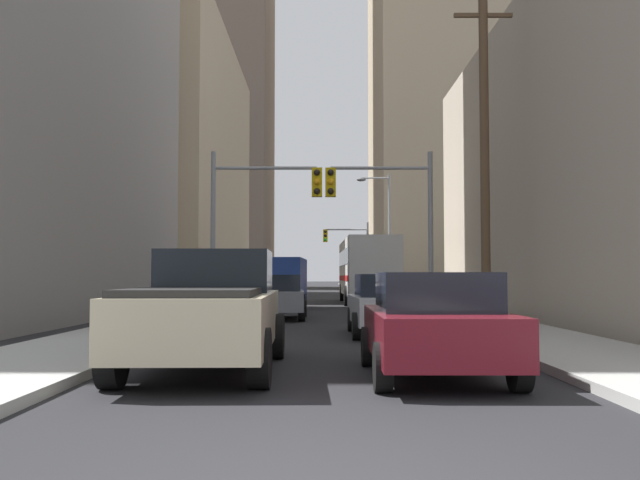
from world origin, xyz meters
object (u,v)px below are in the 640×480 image
Objects in this scene: sedan_silver at (388,304)px; traffic_signal_near_right at (383,205)px; sedan_grey at (276,297)px; sedan_maroon at (433,324)px; traffic_signal_near_left at (259,205)px; cargo_van_blue at (280,280)px; traffic_signal_far_right at (347,246)px; city_bus at (365,268)px; pickup_truck_beige at (207,310)px.

traffic_signal_near_right is at bearing 85.54° from sedan_silver.
traffic_signal_near_right reaches higher than sedan_grey.
sedan_maroon is 0.70× the size of traffic_signal_near_left.
traffic_signal_far_right is (4.09, 28.39, 2.76)m from cargo_van_blue.
sedan_silver is 0.71× the size of traffic_signal_near_right.
traffic_signal_far_right is at bearing 83.89° from sedan_grey.
traffic_signal_far_right reaches higher than city_bus.
cargo_van_blue is 0.88× the size of traffic_signal_far_right.
sedan_maroon is (3.40, -0.83, -0.16)m from pickup_truck_beige.
sedan_silver is 0.71× the size of traffic_signal_far_right.
sedan_grey is at bearing 102.30° from sedan_maroon.
traffic_signal_near_left is 1.00× the size of traffic_signal_near_right.
pickup_truck_beige is 7.45m from sedan_silver.
sedan_maroon and sedan_grey have the same top height.
cargo_van_blue is (0.03, 20.86, 0.35)m from pickup_truck_beige.
sedan_silver is 42.79m from traffic_signal_far_right.
traffic_signal_near_right is at bearing -56.47° from cargo_van_blue.
traffic_signal_near_left and traffic_signal_far_right have the same top height.
pickup_truck_beige is 3.51m from sedan_maroon.
sedan_grey is 5.18m from traffic_signal_near_right.
sedan_maroon is (-0.86, -28.52, -1.16)m from city_bus.
traffic_signal_near_left is (-4.67, -12.96, 2.13)m from city_bus.
pickup_truck_beige is 15.06m from traffic_signal_near_left.
city_bus is 21.14m from sedan_silver.
cargo_van_blue is at bearing 103.52° from sedan_silver.
pickup_truck_beige is 0.91× the size of traffic_signal_near_right.
sedan_silver is (-0.81, -21.09, -1.16)m from city_bus.
pickup_truck_beige is 1.28× the size of sedan_silver.
sedan_silver is at bearing -76.48° from cargo_van_blue.
traffic_signal_near_left is 1.00× the size of traffic_signal_far_right.
cargo_van_blue is at bearing 123.53° from traffic_signal_near_right.
sedan_grey is 0.71× the size of traffic_signal_near_left.
pickup_truck_beige is 49.53m from traffic_signal_far_right.
pickup_truck_beige is at bearing -91.23° from sedan_grey.
traffic_signal_far_right is (4.12, 49.26, 3.11)m from pickup_truck_beige.
sedan_maroon is at bearing -92.53° from traffic_signal_near_right.
traffic_signal_near_right is 1.00× the size of traffic_signal_far_right.
city_bus is 28.04m from pickup_truck_beige.
cargo_van_blue is at bearing 86.01° from traffic_signal_near_left.
city_bus is at bearing 88.26° from sedan_maroon.
traffic_signal_near_right reaches higher than sedan_silver.
city_bus is 28.56m from sedan_maroon.
traffic_signal_near_right reaches higher than city_bus.
traffic_signal_near_left is at bearing 118.50° from sedan_grey.
traffic_signal_near_left is at bearing -109.81° from city_bus.
city_bus is 2.72× the size of sedan_grey.
traffic_signal_near_left is at bearing 180.00° from traffic_signal_near_right.
traffic_signal_near_left is (-3.86, 8.13, 3.28)m from sedan_silver.
traffic_signal_far_right is at bearing 82.54° from traffic_signal_near_left.
sedan_silver is at bearing -65.21° from sedan_grey.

